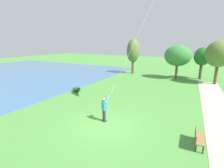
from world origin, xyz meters
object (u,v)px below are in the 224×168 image
lakeside_shrub (77,89)px  park_bench_near_walkway (198,137)px  person_kite_flyer (104,107)px  tree_treeline_left (178,56)px  tree_lakeside_far (202,57)px  tree_horizon_far (219,54)px  tree_lakeside_near (133,51)px

lakeside_shrub → park_bench_near_walkway: bearing=-21.5°
person_kite_flyer → tree_treeline_left: 18.21m
tree_lakeside_far → lakeside_shrub: tree_lakeside_far is taller
person_kite_flyer → tree_horizon_far: bearing=66.0°
tree_lakeside_near → tree_horizon_far: tree_lakeside_near is taller
tree_treeline_left → tree_horizon_far: tree_horizon_far is taller
park_bench_near_walkway → tree_treeline_left: tree_treeline_left is taller
tree_horizon_far → lakeside_shrub: tree_horizon_far is taller
park_bench_near_walkway → tree_treeline_left: (-3.71, 17.99, 3.03)m
tree_horizon_far → park_bench_near_walkway: bearing=-95.0°
park_bench_near_walkway → tree_horizon_far: (1.47, 16.73, 3.51)m
park_bench_near_walkway → tree_treeline_left: bearing=101.7°
tree_lakeside_far → person_kite_flyer: bearing=-106.0°
tree_treeline_left → lakeside_shrub: tree_treeline_left is taller
person_kite_flyer → tree_lakeside_far: size_ratio=0.38×
person_kite_flyer → tree_lakeside_far: (5.53, 19.26, 2.37)m
park_bench_near_walkway → tree_lakeside_far: size_ratio=0.32×
tree_lakeside_near → lakeside_shrub: (-1.16, -14.23, -3.74)m
park_bench_near_walkway → tree_lakeside_far: bearing=91.2°
tree_lakeside_far → tree_horizon_far: (1.87, -2.62, 0.61)m
tree_lakeside_far → tree_lakeside_near: 11.03m
person_kite_flyer → tree_horizon_far: size_ratio=0.32×
tree_horizon_far → lakeside_shrub: bearing=-140.0°
tree_treeline_left → person_kite_flyer: bearing=-97.1°
tree_treeline_left → tree_horizon_far: size_ratio=0.89×
tree_lakeside_far → park_bench_near_walkway: bearing=-88.8°
park_bench_near_walkway → tree_lakeside_near: 22.60m
person_kite_flyer → tree_lakeside_far: bearing=74.0°
person_kite_flyer → tree_horizon_far: (7.41, 16.64, 2.98)m
tree_lakeside_far → tree_treeline_left: (-3.31, -1.36, 0.12)m
tree_horizon_far → person_kite_flyer: bearing=-114.0°
tree_treeline_left → tree_lakeside_near: bearing=171.2°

